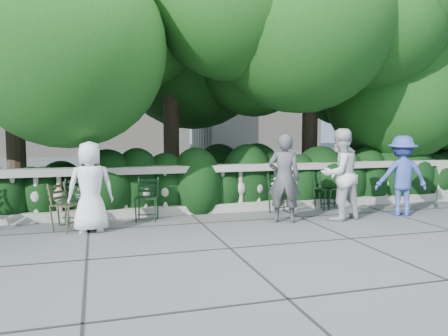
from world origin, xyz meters
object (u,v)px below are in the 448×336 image
object	(u,v)px
chair_f	(336,210)
person_businessman	(90,187)
chair_d	(146,223)
chair_e	(330,210)
person_casual_man	(340,174)
person_older_blue	(402,176)
chair_b	(69,226)
person_woman_grey	(284,178)
chair_c	(285,214)
chair_weathered	(74,231)

from	to	relation	value
chair_f	person_businessman	world-z (taller)	person_businessman
chair_d	chair_e	size ratio (longest dim) A/B	1.00
person_casual_man	person_older_blue	xyz separation A→B (m)	(1.43, 0.02, -0.07)
chair_b	person_businessman	bearing A→B (deg)	-39.63
chair_e	person_woman_grey	distance (m)	1.88
chair_c	person_older_blue	xyz separation A→B (m)	(2.21, -0.75, 0.81)
chair_c	person_businessman	distance (m)	3.90
chair_b	chair_e	bearing A→B (deg)	17.61
person_casual_man	person_older_blue	world-z (taller)	person_casual_man
chair_b	chair_weathered	distance (m)	0.48
chair_weathered	person_businessman	bearing A→B (deg)	-74.80
chair_c	chair_weathered	xyz separation A→B (m)	(-4.08, -0.35, 0.00)
person_casual_man	person_businessman	bearing A→B (deg)	-16.34
chair_b	person_woman_grey	world-z (taller)	person_woman_grey
chair_f	person_casual_man	distance (m)	1.36
chair_f	chair_weathered	size ratio (longest dim) A/B	1.00
chair_b	chair_d	size ratio (longest dim) A/B	1.00
chair_d	chair_weathered	distance (m)	1.30
person_woman_grey	chair_weathered	bearing A→B (deg)	18.26
chair_e	person_businessman	size ratio (longest dim) A/B	0.55
chair_c	person_businessman	xyz separation A→B (m)	(-3.80, -0.48, 0.77)
chair_c	chair_weathered	world-z (taller)	same
chair_e	chair_weathered	world-z (taller)	same
chair_c	chair_weathered	distance (m)	4.10
chair_d	chair_f	size ratio (longest dim) A/B	1.00
chair_weathered	person_casual_man	xyz separation A→B (m)	(4.86, -0.42, 0.88)
chair_d	person_older_blue	size ratio (longest dim) A/B	0.52
chair_c	chair_weathered	bearing A→B (deg)	173.62
chair_c	person_older_blue	distance (m)	2.47
chair_weathered	chair_c	bearing A→B (deg)	-45.69
chair_f	chair_weathered	distance (m)	5.37
person_woman_grey	person_casual_man	distance (m)	1.12
chair_b	chair_d	world-z (taller)	same
chair_b	chair_weathered	world-z (taller)	same
person_businessman	person_casual_man	xyz separation A→B (m)	(4.57, -0.29, 0.11)
person_older_blue	chair_f	bearing A→B (deg)	-28.32
chair_d	chair_e	distance (m)	3.96
chair_d	person_woman_grey	bearing A→B (deg)	0.66
person_woman_grey	chair_c	bearing A→B (deg)	-93.20
person_casual_man	chair_c	bearing A→B (deg)	-57.32
chair_b	person_older_blue	size ratio (longest dim) A/B	0.52
person_businessman	person_casual_man	size ratio (longest dim) A/B	0.88
chair_d	chair_b	bearing A→B (deg)	-168.82
chair_weathered	person_older_blue	size ratio (longest dim) A/B	0.52
chair_c	chair_f	distance (m)	1.27
chair_f	chair_d	bearing A→B (deg)	177.22
person_casual_man	chair_e	bearing A→B (deg)	-123.62
chair_e	person_older_blue	bearing A→B (deg)	-48.63
chair_b	person_older_blue	world-z (taller)	person_older_blue
person_older_blue	chair_c	bearing A→B (deg)	-3.47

